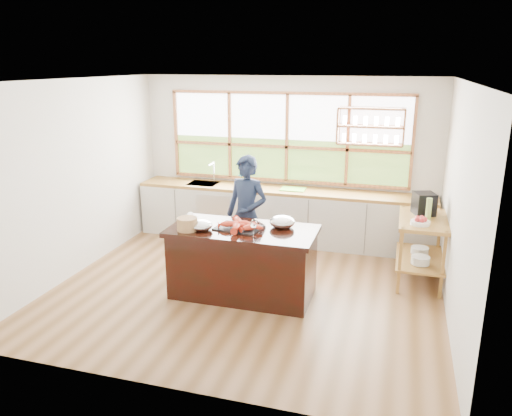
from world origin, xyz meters
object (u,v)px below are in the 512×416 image
at_px(wicker_basket, 187,224).
at_px(espresso_machine, 424,204).
at_px(island, 243,262).
at_px(cook, 247,215).

bearing_deg(wicker_basket, espresso_machine, 28.61).
bearing_deg(espresso_machine, island, -168.21).
relative_size(island, cook, 1.10).
height_order(cook, wicker_basket, cook).
relative_size(island, wicker_basket, 7.32).
bearing_deg(island, espresso_machine, 30.69).
bearing_deg(espresso_machine, wicker_basket, -170.29).
distance_m(island, cook, 0.85).
relative_size(island, espresso_machine, 6.15).
height_order(island, cook, cook).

